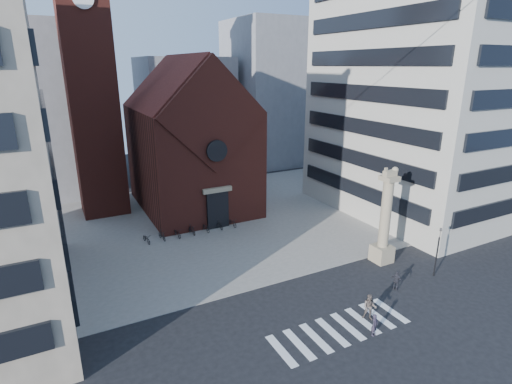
% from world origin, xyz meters
% --- Properties ---
extents(ground, '(120.00, 120.00, 0.00)m').
position_xyz_m(ground, '(0.00, 0.00, 0.00)').
color(ground, black).
rests_on(ground, ground).
extents(piazza, '(46.00, 30.00, 0.05)m').
position_xyz_m(piazza, '(0.00, 19.00, 0.03)').
color(piazza, gray).
rests_on(piazza, ground).
extents(zebra_crossing, '(10.20, 3.20, 0.01)m').
position_xyz_m(zebra_crossing, '(0.55, -3.00, 0.01)').
color(zebra_crossing, white).
rests_on(zebra_crossing, ground).
extents(church, '(12.00, 16.65, 18.00)m').
position_xyz_m(church, '(0.00, 25.04, 7.98)').
color(church, maroon).
rests_on(church, ground).
extents(campanile, '(5.50, 5.50, 31.20)m').
position_xyz_m(campanile, '(-10.00, 28.00, 15.74)').
color(campanile, maroon).
rests_on(campanile, ground).
extents(building_right, '(18.00, 22.00, 32.00)m').
position_xyz_m(building_right, '(24.00, 12.00, 16.00)').
color(building_right, '#A6A296').
rests_on(building_right, ground).
extents(bg_block_mid, '(14.00, 12.00, 18.00)m').
position_xyz_m(bg_block_mid, '(6.00, 45.00, 9.00)').
color(bg_block_mid, gray).
rests_on(bg_block_mid, ground).
extents(bg_block_right, '(16.00, 14.00, 24.00)m').
position_xyz_m(bg_block_right, '(22.00, 42.00, 12.00)').
color(bg_block_right, gray).
rests_on(bg_block_right, ground).
extents(lion_column, '(1.63, 1.60, 8.68)m').
position_xyz_m(lion_column, '(10.01, 3.00, 3.46)').
color(lion_column, gray).
rests_on(lion_column, ground).
extents(traffic_light, '(0.13, 0.16, 4.30)m').
position_xyz_m(traffic_light, '(12.00, -1.00, 2.29)').
color(traffic_light, black).
rests_on(traffic_light, ground).
extents(pedestrian_0, '(0.65, 0.56, 1.52)m').
position_xyz_m(pedestrian_0, '(2.12, -4.47, 0.76)').
color(pedestrian_0, '#2E2838').
rests_on(pedestrian_0, ground).
extents(pedestrian_1, '(1.16, 1.17, 1.91)m').
position_xyz_m(pedestrian_1, '(2.99, -3.04, 0.95)').
color(pedestrian_1, '#5E524B').
rests_on(pedestrian_1, ground).
extents(pedestrian_2, '(0.69, 0.99, 1.56)m').
position_xyz_m(pedestrian_2, '(7.58, -1.07, 0.78)').
color(pedestrian_2, '#292931').
rests_on(pedestrian_2, ground).
extents(scooter_0, '(0.86, 1.76, 0.88)m').
position_xyz_m(scooter_0, '(-7.74, 16.49, 0.49)').
color(scooter_0, black).
rests_on(scooter_0, piazza).
extents(scooter_1, '(0.73, 1.69, 0.98)m').
position_xyz_m(scooter_1, '(-6.20, 16.49, 0.54)').
color(scooter_1, black).
rests_on(scooter_1, piazza).
extents(scooter_2, '(0.86, 1.76, 0.88)m').
position_xyz_m(scooter_2, '(-4.67, 16.49, 0.49)').
color(scooter_2, black).
rests_on(scooter_2, piazza).
extents(scooter_3, '(0.73, 1.69, 0.98)m').
position_xyz_m(scooter_3, '(-3.14, 16.49, 0.54)').
color(scooter_3, black).
rests_on(scooter_3, piazza).
extents(scooter_4, '(0.86, 1.76, 0.88)m').
position_xyz_m(scooter_4, '(-1.60, 16.49, 0.49)').
color(scooter_4, black).
rests_on(scooter_4, piazza).
extents(scooter_5, '(0.73, 1.69, 0.98)m').
position_xyz_m(scooter_5, '(-0.07, 16.49, 0.54)').
color(scooter_5, black).
rests_on(scooter_5, piazza).
extents(scooter_6, '(0.86, 1.76, 0.88)m').
position_xyz_m(scooter_6, '(1.46, 16.49, 0.49)').
color(scooter_6, black).
rests_on(scooter_6, piazza).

